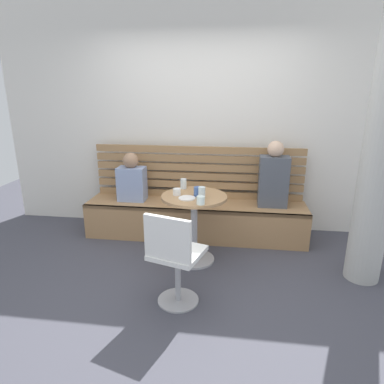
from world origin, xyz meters
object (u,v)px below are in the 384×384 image
(cafe_table, at_px, (194,216))
(plate_small, at_px, (187,198))
(person_child_left, at_px, (132,180))
(white_chair, at_px, (174,257))
(cup_ceramic_white, at_px, (177,192))
(person_adult, at_px, (274,177))
(cup_glass_short, at_px, (201,200))
(cup_water_clear, at_px, (183,184))
(booth_bench, at_px, (195,220))
(cup_mug_blue, at_px, (198,192))
(cup_glass_tall, at_px, (202,193))

(cafe_table, bearing_deg, plate_small, -116.04)
(person_child_left, bearing_deg, white_chair, -60.93)
(white_chair, bearing_deg, cup_ceramic_white, 98.30)
(person_adult, height_order, cup_glass_short, person_adult)
(white_chair, height_order, cup_water_clear, same)
(booth_bench, distance_m, cup_mug_blue, 0.86)
(cup_mug_blue, relative_size, plate_small, 0.56)
(cup_glass_short, height_order, plate_small, cup_glass_short)
(white_chair, relative_size, person_adult, 1.08)
(cafe_table, distance_m, cup_ceramic_white, 0.31)
(cup_mug_blue, bearing_deg, plate_small, -132.92)
(person_adult, relative_size, cup_water_clear, 7.12)
(cup_water_clear, height_order, cup_ceramic_white, cup_water_clear)
(cup_water_clear, bearing_deg, white_chair, -85.23)
(person_adult, bearing_deg, cup_mug_blue, -140.60)
(cafe_table, xyz_separation_m, cup_water_clear, (-0.15, 0.23, 0.28))
(booth_bench, xyz_separation_m, person_adult, (0.93, 0.04, 0.57))
(booth_bench, bearing_deg, cafe_table, -83.83)
(cafe_table, distance_m, person_child_left, 1.10)
(cafe_table, relative_size, cup_glass_short, 9.25)
(white_chair, distance_m, cup_glass_short, 0.65)
(person_adult, bearing_deg, plate_small, -139.69)
(white_chair, bearing_deg, person_child_left, 119.07)
(booth_bench, height_order, cup_mug_blue, cup_mug_blue)
(cup_water_clear, bearing_deg, cup_ceramic_white, -96.84)
(cup_glass_tall, relative_size, cup_glass_short, 1.50)
(white_chair, bearing_deg, cup_mug_blue, 82.78)
(cafe_table, relative_size, person_adult, 0.94)
(cup_mug_blue, bearing_deg, cup_ceramic_white, -179.96)
(cup_water_clear, bearing_deg, cafe_table, -57.58)
(booth_bench, relative_size, cup_water_clear, 24.55)
(cup_water_clear, height_order, cup_glass_tall, cup_glass_tall)
(booth_bench, xyz_separation_m, cup_water_clear, (-0.08, -0.39, 0.57))
(cup_mug_blue, distance_m, cup_ceramic_white, 0.22)
(cup_ceramic_white, height_order, cup_glass_short, cup_glass_short)
(cafe_table, height_order, plate_small, plate_small)
(person_adult, xyz_separation_m, cup_mug_blue, (-0.82, -0.67, -0.01))
(booth_bench, relative_size, person_adult, 3.45)
(booth_bench, bearing_deg, cup_ceramic_white, -99.83)
(cup_glass_short, bearing_deg, cup_water_clear, 116.24)
(person_adult, xyz_separation_m, cup_glass_short, (-0.76, -0.93, -0.01))
(booth_bench, relative_size, white_chair, 3.18)
(plate_small, bearing_deg, cup_glass_tall, 10.39)
(plate_small, bearing_deg, cafe_table, 63.96)
(cafe_table, height_order, cup_glass_tall, cup_glass_tall)
(booth_bench, relative_size, cup_mug_blue, 28.42)
(cup_ceramic_white, bearing_deg, cup_glass_short, -42.69)
(booth_bench, height_order, cafe_table, cafe_table)
(white_chair, xyz_separation_m, person_adult, (0.92, 1.47, 0.33))
(person_adult, relative_size, cup_glass_tall, 6.53)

